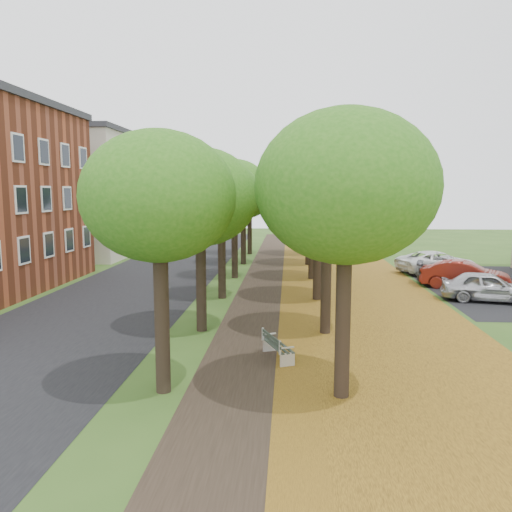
% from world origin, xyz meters
% --- Properties ---
extents(ground, '(120.00, 120.00, 0.00)m').
position_xyz_m(ground, '(0.00, 0.00, 0.00)').
color(ground, '#2D4C19').
rests_on(ground, ground).
extents(street_asphalt, '(8.00, 70.00, 0.01)m').
position_xyz_m(street_asphalt, '(-7.50, 15.00, 0.00)').
color(street_asphalt, black).
rests_on(street_asphalt, ground).
extents(footpath, '(3.20, 70.00, 0.01)m').
position_xyz_m(footpath, '(0.00, 15.00, 0.00)').
color(footpath, black).
rests_on(footpath, ground).
extents(leaf_verge, '(7.50, 70.00, 0.01)m').
position_xyz_m(leaf_verge, '(5.00, 15.00, 0.01)').
color(leaf_verge, '#96691B').
rests_on(leaf_verge, ground).
extents(parking_lot, '(9.00, 16.00, 0.01)m').
position_xyz_m(parking_lot, '(13.50, 16.00, 0.00)').
color(parking_lot, black).
rests_on(parking_lot, ground).
extents(tree_row_west, '(4.38, 34.38, 7.12)m').
position_xyz_m(tree_row_west, '(-2.20, 15.00, 5.23)').
color(tree_row_west, black).
rests_on(tree_row_west, ground).
extents(tree_row_east, '(4.38, 34.38, 7.12)m').
position_xyz_m(tree_row_east, '(2.60, 15.00, 5.23)').
color(tree_row_east, black).
rests_on(tree_row_east, ground).
extents(building_cream, '(10.30, 20.30, 10.40)m').
position_xyz_m(building_cream, '(-17.00, 33.00, 5.21)').
color(building_cream, beige).
rests_on(building_cream, ground).
extents(bench, '(1.12, 1.79, 0.82)m').
position_xyz_m(bench, '(0.80, 2.88, 0.43)').
color(bench, '#242D25').
rests_on(bench, ground).
extents(car_silver, '(4.65, 2.67, 1.49)m').
position_xyz_m(car_silver, '(11.00, 12.10, 0.74)').
color(car_silver, '#AAA9AE').
rests_on(car_silver, ground).
extents(car_red, '(4.95, 3.22, 1.54)m').
position_xyz_m(car_red, '(11.00, 15.34, 0.77)').
color(car_red, maroon).
rests_on(car_red, ground).
extents(car_grey, '(4.98, 3.20, 1.34)m').
position_xyz_m(car_grey, '(11.00, 16.33, 0.67)').
color(car_grey, '#343539').
rests_on(car_grey, ground).
extents(car_white, '(5.84, 4.07, 1.48)m').
position_xyz_m(car_white, '(11.00, 20.63, 0.74)').
color(car_white, white).
rests_on(car_white, ground).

